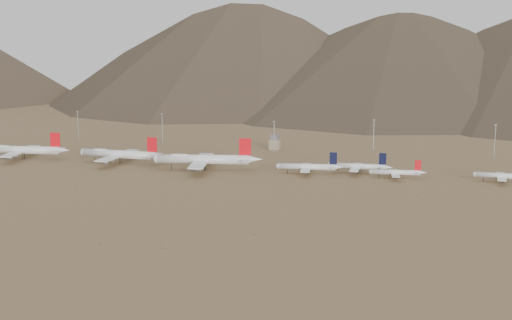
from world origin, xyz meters
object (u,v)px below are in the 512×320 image
(widebody_centre, at_px, (119,154))
(narrowbody_a, at_px, (309,167))
(widebody_east, at_px, (204,159))
(widebody_west, at_px, (22,150))
(narrowbody_b, at_px, (359,167))
(control_tower, at_px, (274,143))

(widebody_centre, relative_size, narrowbody_a, 1.51)
(widebody_east, distance_m, narrowbody_a, 73.56)
(widebody_west, relative_size, narrowbody_b, 1.55)
(widebody_east, distance_m, control_tower, 103.09)
(widebody_centre, bearing_deg, narrowbody_a, 1.21)
(narrowbody_b, xyz_separation_m, control_tower, (-78.86, 82.54, 0.53))
(widebody_centre, height_order, control_tower, widebody_centre)
(widebody_centre, xyz_separation_m, narrowbody_a, (141.11, -2.04, -2.16))
(narrowbody_a, height_order, narrowbody_b, narrowbody_a)
(widebody_centre, relative_size, widebody_east, 0.91)
(widebody_west, distance_m, narrowbody_b, 253.57)
(widebody_east, xyz_separation_m, control_tower, (26.99, 99.46, -2.54))
(widebody_centre, distance_m, narrowbody_b, 173.95)
(narrowbody_a, bearing_deg, control_tower, 107.98)
(widebody_east, relative_size, narrowbody_a, 1.65)
(widebody_west, bearing_deg, narrowbody_b, -6.29)
(narrowbody_b, height_order, control_tower, narrowbody_b)
(widebody_east, relative_size, control_tower, 6.33)
(narrowbody_a, distance_m, control_tower, 104.09)
(narrowbody_b, bearing_deg, widebody_centre, -178.30)
(narrowbody_a, bearing_deg, widebody_west, 171.48)
(narrowbody_a, height_order, control_tower, narrowbody_a)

